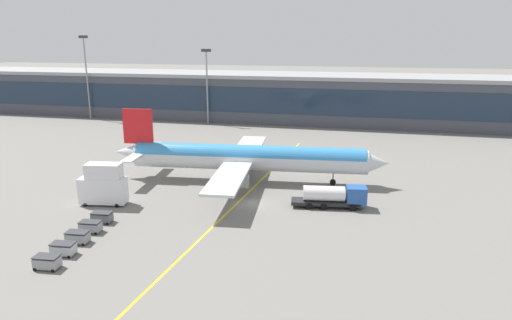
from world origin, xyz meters
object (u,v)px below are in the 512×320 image
at_px(catering_lift, 103,185).
at_px(baggage_cart_3, 90,226).
at_px(baggage_cart_1, 63,249).
at_px(baggage_cart_4, 102,217).
at_px(baggage_cart_2, 78,237).
at_px(main_airliner, 247,158).
at_px(fuel_tanker, 334,196).
at_px(baggage_cart_0, 47,262).

relative_size(catering_lift, baggage_cart_3, 2.55).
height_order(baggage_cart_1, baggage_cart_4, same).
distance_m(baggage_cart_2, baggage_cart_3, 3.20).
relative_size(main_airliner, baggage_cart_1, 17.06).
distance_m(fuel_tanker, baggage_cart_4, 32.59).
distance_m(catering_lift, baggage_cart_2, 13.53).
bearing_deg(baggage_cart_3, fuel_tanker, 28.72).
bearing_deg(baggage_cart_4, baggage_cart_2, -84.41).
bearing_deg(catering_lift, fuel_tanker, 11.33).
relative_size(baggage_cart_0, baggage_cart_1, 1.00).
distance_m(baggage_cart_1, baggage_cart_3, 6.40).
distance_m(fuel_tanker, baggage_cart_1, 36.70).
xyz_separation_m(catering_lift, baggage_cart_2, (4.07, -12.71, -2.28)).
relative_size(main_airliner, baggage_cart_3, 17.06).
bearing_deg(baggage_cart_1, fuel_tanker, 37.95).
height_order(baggage_cart_0, baggage_cart_3, same).
bearing_deg(baggage_cart_0, baggage_cart_3, 95.59).
relative_size(baggage_cart_1, baggage_cart_4, 1.00).
bearing_deg(baggage_cart_1, baggage_cart_2, 95.59).
distance_m(main_airliner, catering_lift, 23.88).
distance_m(baggage_cart_2, baggage_cart_4, 6.40).
xyz_separation_m(baggage_cart_0, baggage_cart_3, (-0.94, 9.55, 0.00)).
relative_size(main_airliner, baggage_cart_4, 17.06).
bearing_deg(baggage_cart_0, baggage_cart_1, 95.59).
bearing_deg(baggage_cart_0, baggage_cart_2, 95.59).
height_order(fuel_tanker, catering_lift, catering_lift).
xyz_separation_m(main_airliner, baggage_cart_1, (-13.51, -31.67, -3.50)).
bearing_deg(fuel_tanker, baggage_cart_2, -146.47).
bearing_deg(main_airliner, baggage_cart_1, -113.10).
height_order(catering_lift, baggage_cart_0, catering_lift).
bearing_deg(catering_lift, main_airliner, 41.42).
relative_size(baggage_cart_0, baggage_cart_2, 1.00).
relative_size(catering_lift, baggage_cart_2, 2.55).
xyz_separation_m(baggage_cart_1, baggage_cart_2, (-0.31, 3.18, 0.00)).
bearing_deg(baggage_cart_1, baggage_cart_0, -84.41).
xyz_separation_m(fuel_tanker, baggage_cart_1, (-28.93, -22.56, -0.96)).
relative_size(fuel_tanker, baggage_cart_0, 3.96).
bearing_deg(main_airliner, fuel_tanker, -30.55).
distance_m(main_airliner, baggage_cart_4, 26.64).
height_order(baggage_cart_2, baggage_cart_3, same).
xyz_separation_m(fuel_tanker, catering_lift, (-33.31, -6.67, 1.32)).
xyz_separation_m(baggage_cart_1, baggage_cart_3, (-0.62, 6.37, 0.00)).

